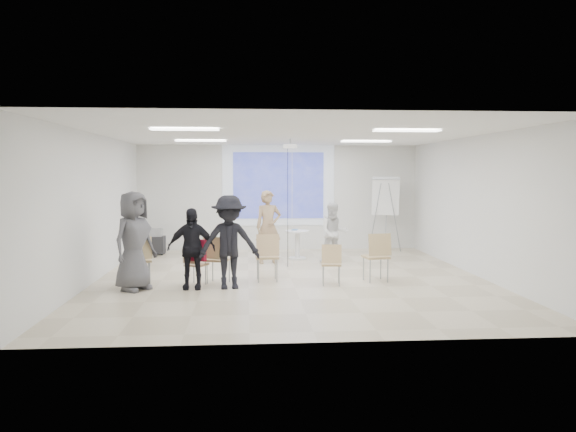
{
  "coord_description": "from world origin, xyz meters",
  "views": [
    {
      "loc": [
        -0.92,
        -11.6,
        2.2
      ],
      "look_at": [
        0.0,
        0.8,
        1.25
      ],
      "focal_mm": 35.0,
      "sensor_mm": 36.0,
      "label": 1
    }
  ],
  "objects": [
    {
      "name": "red_jacket",
      "position": [
        -1.91,
        -0.77,
        0.72
      ],
      "size": [
        0.44,
        0.27,
        0.41
      ],
      "primitive_type": "cube",
      "rotation": [
        0.0,
        0.0,
        -0.43
      ],
      "color": "#A5142D",
      "rests_on": "chair_left_mid"
    },
    {
      "name": "fluor_panel_sw",
      "position": [
        -2.0,
        -1.5,
        2.97
      ],
      "size": [
        1.2,
        0.3,
        0.02
      ],
      "primitive_type": "cube",
      "color": "white",
      "rests_on": "ceiling"
    },
    {
      "name": "chair_right_far",
      "position": [
        1.71,
        -0.53,
        0.59
      ],
      "size": [
        0.53,
        0.56,
        1.0
      ],
      "rotation": [
        0.0,
        0.0,
        0.14
      ],
      "color": "tan",
      "rests_on": "floor"
    },
    {
      "name": "chair_left_inner",
      "position": [
        -1.53,
        -0.51,
        0.56
      ],
      "size": [
        0.58,
        0.6,
        0.96
      ],
      "rotation": [
        0.0,
        0.0,
        -0.34
      ],
      "color": "tan",
      "rests_on": "floor"
    },
    {
      "name": "chair_far_left",
      "position": [
        -3.01,
        -0.57,
        0.58
      ],
      "size": [
        0.56,
        0.58,
        0.98
      ],
      "rotation": [
        0.0,
        0.0,
        0.23
      ],
      "color": "tan",
      "rests_on": "floor"
    },
    {
      "name": "audience_mid",
      "position": [
        -1.25,
        -0.96,
        1.01
      ],
      "size": [
        1.4,
        0.89,
        2.02
      ],
      "primitive_type": "imported",
      "rotation": [
        0.0,
        0.0,
        0.14
      ],
      "color": "black",
      "rests_on": "floor"
    },
    {
      "name": "projection_halo",
      "position": [
        0.0,
        4.49,
        1.85
      ],
      "size": [
        3.2,
        0.01,
        2.3
      ],
      "primitive_type": "cube",
      "color": "silver",
      "rests_on": "wall_back"
    },
    {
      "name": "player_right",
      "position": [
        1.22,
        1.97,
        0.82
      ],
      "size": [
        0.79,
        0.63,
        1.64
      ],
      "primitive_type": "imported",
      "rotation": [
        0.0,
        0.0,
        0.0
      ],
      "color": "white",
      "rests_on": "floor"
    },
    {
      "name": "controller_right",
      "position": [
        1.04,
        2.22,
        1.11
      ],
      "size": [
        0.04,
        0.11,
        0.04
      ],
      "primitive_type": "cube",
      "rotation": [
        0.0,
        0.0,
        0.0
      ],
      "color": "silver",
      "rests_on": "player_right"
    },
    {
      "name": "flipchart_easel",
      "position": [
        2.97,
        3.83,
        1.54
      ],
      "size": [
        0.85,
        0.68,
        2.09
      ],
      "rotation": [
        0.0,
        0.0,
        -0.36
      ],
      "color": "gray",
      "rests_on": "floor"
    },
    {
      "name": "pedestal_table",
      "position": [
        0.37,
        2.58,
        0.42
      ],
      "size": [
        0.75,
        0.75,
        0.76
      ],
      "rotation": [
        0.0,
        0.0,
        -0.26
      ],
      "color": "white",
      "rests_on": "floor"
    },
    {
      "name": "audience_left",
      "position": [
        -1.97,
        -0.93,
        0.89
      ],
      "size": [
        1.05,
        0.65,
        1.77
      ],
      "primitive_type": "imported",
      "rotation": [
        0.0,
        0.0,
        -0.04
      ],
      "color": "black",
      "rests_on": "floor"
    },
    {
      "name": "laptop",
      "position": [
        -1.5,
        -0.41,
        0.51
      ],
      "size": [
        0.42,
        0.36,
        0.03
      ],
      "primitive_type": "imported",
      "rotation": [
        0.0,
        0.0,
        2.8
      ],
      "color": "black",
      "rests_on": "chair_left_inner"
    },
    {
      "name": "ceiling_projector",
      "position": [
        0.1,
        1.49,
        2.69
      ],
      "size": [
        0.3,
        0.25,
        3.0
      ],
      "color": "white",
      "rests_on": "ceiling"
    },
    {
      "name": "chair_left_mid",
      "position": [
        -1.94,
        -0.61,
        0.47
      ],
      "size": [
        0.51,
        0.52,
        0.8
      ],
      "rotation": [
        0.0,
        0.0,
        -0.43
      ],
      "color": "tan",
      "rests_on": "floor"
    },
    {
      "name": "wall_left",
      "position": [
        -4.05,
        0.0,
        1.5
      ],
      "size": [
        0.1,
        9.0,
        3.0
      ],
      "primitive_type": "cube",
      "color": "silver",
      "rests_on": "floor"
    },
    {
      "name": "player_left",
      "position": [
        -0.39,
        2.02,
        1.01
      ],
      "size": [
        0.83,
        0.66,
        2.02
      ],
      "primitive_type": "imported",
      "rotation": [
        0.0,
        0.0,
        0.24
      ],
      "color": "tan",
      "rests_on": "floor"
    },
    {
      "name": "floor",
      "position": [
        0.0,
        0.0,
        -0.05
      ],
      "size": [
        8.0,
        9.0,
        0.1
      ],
      "primitive_type": "cube",
      "color": "beige",
      "rests_on": "ground"
    },
    {
      "name": "wall_right",
      "position": [
        4.05,
        0.0,
        1.5
      ],
      "size": [
        0.1,
        9.0,
        3.0
      ],
      "primitive_type": "cube",
      "color": "silver",
      "rests_on": "floor"
    },
    {
      "name": "chair_right_inner",
      "position": [
        0.73,
        -0.82,
        0.49
      ],
      "size": [
        0.43,
        0.45,
        0.82
      ],
      "rotation": [
        0.0,
        0.0,
        -0.11
      ],
      "color": "tan",
      "rests_on": "floor"
    },
    {
      "name": "audience_outer",
      "position": [
        -3.03,
        -0.98,
        1.04
      ],
      "size": [
        1.14,
        1.22,
        2.09
      ],
      "primitive_type": "imported",
      "rotation": [
        0.0,
        0.0,
        0.94
      ],
      "color": "#56555A",
      "rests_on": "floor"
    },
    {
      "name": "controller_left",
      "position": [
        -0.21,
        2.27,
        1.33
      ],
      "size": [
        0.08,
        0.14,
        0.04
      ],
      "primitive_type": "cube",
      "rotation": [
        0.0,
        0.0,
        0.24
      ],
      "color": "white",
      "rests_on": "player_left"
    },
    {
      "name": "projection_image",
      "position": [
        0.0,
        4.47,
        1.85
      ],
      "size": [
        2.6,
        0.01,
        1.9
      ],
      "primitive_type": "cube",
      "color": "#3340B0",
      "rests_on": "wall_back"
    },
    {
      "name": "av_cart",
      "position": [
        -3.38,
        3.71,
        0.32
      ],
      "size": [
        0.49,
        0.4,
        0.7
      ],
      "rotation": [
        0.0,
        0.0,
        -0.05
      ],
      "color": "black",
      "rests_on": "floor"
    },
    {
      "name": "fluor_panel_nw",
      "position": [
        -2.0,
        2.0,
        2.97
      ],
      "size": [
        1.2,
        0.3,
        0.02
      ],
      "primitive_type": "cube",
      "color": "white",
      "rests_on": "ceiling"
    },
    {
      "name": "chair_center",
      "position": [
        -0.5,
        -0.34,
        0.58
      ],
      "size": [
        0.48,
        0.51,
        0.98
      ],
      "rotation": [
        0.0,
        0.0,
        0.04
      ],
      "color": "tan",
      "rests_on": "floor"
    },
    {
      "name": "wall_back",
      "position": [
        0.0,
        4.55,
        1.5
      ],
      "size": [
        8.0,
        0.1,
        3.0
      ],
      "primitive_type": "cube",
      "color": "silver",
      "rests_on": "floor"
    },
    {
      "name": "fluor_panel_se",
      "position": [
        2.0,
        -1.5,
        2.97
      ],
      "size": [
        1.2,
        0.3,
        0.02
      ],
      "primitive_type": "cube",
      "color": "white",
      "rests_on": "ceiling"
    },
    {
      "name": "fluor_panel_ne",
      "position": [
        2.0,
        2.0,
        2.97
      ],
      "size": [
        1.2,
        0.3,
        0.02
      ],
      "primitive_type": "cube",
      "color": "white",
      "rests_on": "ceiling"
    },
    {
      "name": "ceiling",
      "position": [
        0.0,
        0.0,
        3.05
      ],
      "size": [
        8.0,
        9.0,
        0.1
      ],
      "primitive_type": "cube",
      "color": "white",
      "rests_on": "wall_back"
    }
  ]
}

